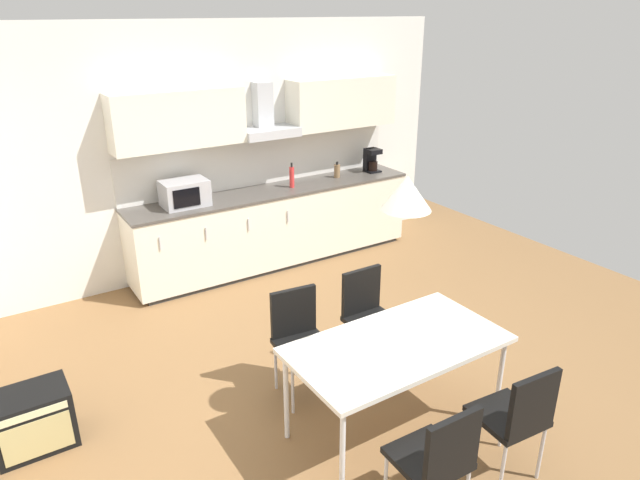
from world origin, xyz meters
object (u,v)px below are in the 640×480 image
object	(u,v)px
dining_table	(397,348)
pendant_lamp	(407,193)
bottle_red	(292,177)
microwave	(185,193)
bottle_brown	(337,171)
chair_near_right	(518,413)
chair_far_left	(299,333)
chair_near_left	(438,455)
guitar_amp	(33,420)
coffee_maker	(371,160)
chair_far_right	(368,310)

from	to	relation	value
dining_table	pendant_lamp	distance (m)	1.13
bottle_red	microwave	bearing A→B (deg)	178.52
bottle_brown	pendant_lamp	bearing A→B (deg)	-117.45
dining_table	chair_near_right	distance (m)	0.87
chair_far_left	chair_near_left	xyz separation A→B (m)	(-0.01, -1.58, 0.00)
guitar_amp	chair_near_left	bearing A→B (deg)	-46.95
bottle_brown	guitar_amp	xyz separation A→B (m)	(-3.88, -1.90, -0.80)
coffee_maker	bottle_brown	xyz separation A→B (m)	(-0.54, 0.00, -0.06)
chair_near_right	bottle_red	bearing A→B (deg)	81.10
microwave	chair_near_left	bearing A→B (deg)	-89.79
dining_table	chair_near_right	xyz separation A→B (m)	(0.34, -0.79, -0.17)
bottle_brown	chair_near_right	size ratio (longest dim) A/B	0.23
chair_far_left	coffee_maker	bearing A→B (deg)	43.21
chair_far_left	pendant_lamp	bearing A→B (deg)	-66.96
guitar_amp	chair_far_right	bearing A→B (deg)	-9.96
chair_near_right	microwave	bearing A→B (deg)	100.15
dining_table	chair_near_left	world-z (taller)	chair_near_left
guitar_amp	pendant_lamp	size ratio (longest dim) A/B	1.63
chair_near_right	dining_table	bearing A→B (deg)	113.18
bottle_red	pendant_lamp	xyz separation A→B (m)	(-0.94, -3.08, 0.77)
chair_near_left	bottle_brown	bearing A→B (deg)	63.27
chair_near_left	guitar_amp	world-z (taller)	chair_near_left
bottle_brown	chair_near_left	bearing A→B (deg)	-116.73
chair_near_right	chair_far_right	world-z (taller)	same
pendant_lamp	microwave	bearing A→B (deg)	96.62
bottle_red	chair_far_right	bearing A→B (deg)	-104.64
chair_near_left	guitar_amp	xyz separation A→B (m)	(-1.90, 2.03, -0.31)
bottle_brown	dining_table	xyz separation A→B (m)	(-1.63, -3.14, -0.32)
microwave	chair_near_left	world-z (taller)	microwave
chair_far_left	pendant_lamp	distance (m)	1.56
dining_table	guitar_amp	xyz separation A→B (m)	(-2.24, 1.24, -0.48)
bottle_red	chair_near_left	world-z (taller)	bottle_red
dining_table	chair_far_right	xyz separation A→B (m)	(0.34, 0.79, -0.17)
chair_near_right	chair_far_right	bearing A→B (deg)	89.74
pendant_lamp	chair_near_right	bearing A→B (deg)	-66.82
bottle_red	chair_near_right	bearing A→B (deg)	-98.90
coffee_maker	pendant_lamp	distance (m)	3.89
microwave	pendant_lamp	bearing A→B (deg)	-83.38
microwave	chair_far_right	distance (m)	2.49
dining_table	chair_near_left	distance (m)	0.88
chair_near_right	guitar_amp	world-z (taller)	chair_near_right
microwave	bottle_red	bearing A→B (deg)	-1.48
coffee_maker	bottle_red	size ratio (longest dim) A/B	1.01
guitar_amp	bottle_red	bearing A→B (deg)	29.95
chair_far_left	guitar_amp	xyz separation A→B (m)	(-1.91, 0.46, -0.31)
guitar_amp	pendant_lamp	bearing A→B (deg)	-28.98
bottle_red	chair_far_left	size ratio (longest dim) A/B	0.34
bottle_brown	pendant_lamp	size ratio (longest dim) A/B	0.63
coffee_maker	pendant_lamp	xyz separation A→B (m)	(-2.17, -3.14, 0.75)
chair_far_left	chair_far_right	world-z (taller)	same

